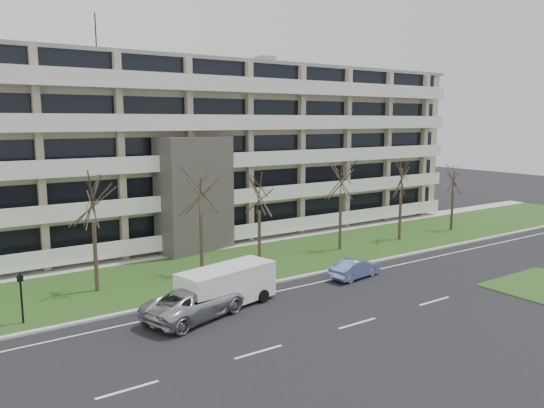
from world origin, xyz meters
TOP-DOWN VIEW (x-y plane):
  - ground at (0.00, 0.00)m, footprint 160.00×160.00m
  - grass_verge at (0.00, 13.00)m, footprint 90.00×10.00m
  - curb at (0.00, 8.00)m, footprint 90.00×0.35m
  - sidewalk at (0.00, 18.50)m, footprint 90.00×2.00m
  - grass_median at (14.00, -2.00)m, footprint 7.00×5.00m
  - lane_edge_line at (0.00, 6.50)m, footprint 90.00×0.12m
  - apartment_building at (-0.01, 25.32)m, footprint 60.50×15.10m
  - silver_pickup at (-6.45, 5.41)m, footprint 6.45×4.37m
  - blue_sedan at (5.35, 5.95)m, footprint 4.00×1.90m
  - white_van at (-4.13, 6.06)m, footprint 6.03×3.24m
  - pedestrian_signal at (-14.12, 9.51)m, footprint 0.30×0.27m
  - tree_2 at (-9.48, 12.63)m, footprint 3.82×3.82m
  - tree_3 at (-2.54, 12.41)m, footprint 3.88×3.88m
  - tree_4 at (2.05, 12.36)m, footprint 3.48×3.48m
  - tree_5 at (9.68, 12.31)m, footprint 3.88×3.88m
  - tree_6 at (16.29, 12.05)m, footprint 3.67×3.67m
  - tree_7 at (23.42, 12.12)m, footprint 3.43×3.43m

SIDE VIEW (x-z plane):
  - ground at x=0.00m, z-range 0.00..0.00m
  - lane_edge_line at x=0.00m, z-range 0.00..0.01m
  - grass_verge at x=0.00m, z-range 0.00..0.06m
  - grass_median at x=14.00m, z-range 0.00..0.06m
  - sidewalk at x=0.00m, z-range 0.00..0.08m
  - curb at x=0.00m, z-range 0.00..0.12m
  - blue_sedan at x=5.35m, z-range 0.00..1.27m
  - silver_pickup at x=-6.45m, z-range 0.00..1.64m
  - white_van at x=-4.13m, z-range 0.22..2.44m
  - pedestrian_signal at x=-14.12m, z-range 0.36..3.02m
  - tree_7 at x=23.42m, z-range 1.90..8.75m
  - tree_4 at x=2.05m, z-range 1.93..8.88m
  - tree_6 at x=16.29m, z-range 2.04..9.38m
  - tree_2 at x=-9.48m, z-range 2.12..9.75m
  - tree_3 at x=-2.54m, z-range 2.15..9.90m
  - tree_5 at x=9.68m, z-range 2.15..9.91m
  - apartment_building at x=-0.01m, z-range -1.76..16.99m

